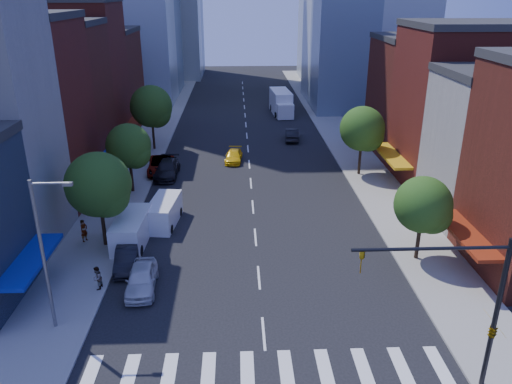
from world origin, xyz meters
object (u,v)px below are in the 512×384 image
(parked_car_rear, at_px, (167,169))
(box_truck, at_px, (281,103))
(parked_car_second, at_px, (127,258))
(cargo_van_near, at_px, (164,213))
(traffic_car_far, at_px, (278,102))
(parked_car_third, at_px, (161,165))
(parked_car_front, at_px, (142,279))
(taxi, at_px, (234,156))
(traffic_car_oncoming, at_px, (292,134))
(pedestrian_far, at_px, (97,278))
(cargo_van_far, at_px, (131,231))
(pedestrian_near, at_px, (84,231))

(parked_car_rear, relative_size, box_truck, 0.63)
(parked_car_second, distance_m, cargo_van_near, 7.14)
(traffic_car_far, relative_size, box_truck, 0.51)
(parked_car_third, bearing_deg, parked_car_second, -94.06)
(parked_car_second, xyz_separation_m, parked_car_third, (-0.29, 19.87, 0.11))
(parked_car_front, distance_m, box_truck, 51.71)
(parked_car_third, height_order, cargo_van_near, cargo_van_near)
(taxi, xyz_separation_m, traffic_car_oncoming, (7.59, 8.52, 0.15))
(parked_car_second, xyz_separation_m, pedestrian_far, (-1.29, -2.93, 0.24))
(parked_car_rear, distance_m, traffic_car_far, 36.98)
(traffic_car_far, distance_m, box_truck, 5.72)
(traffic_car_far, bearing_deg, traffic_car_oncoming, 89.10)
(cargo_van_near, bearing_deg, cargo_van_far, -112.98)
(traffic_car_far, bearing_deg, box_truck, 89.48)
(parked_car_front, xyz_separation_m, pedestrian_near, (-5.53, 6.73, 0.25))
(traffic_car_far, bearing_deg, taxi, 74.43)
(parked_car_front, relative_size, traffic_car_far, 1.00)
(parked_car_third, relative_size, taxi, 1.35)
(cargo_van_far, bearing_deg, parked_car_front, -71.59)
(cargo_van_far, xyz_separation_m, traffic_car_oncoming, (15.36, 28.47, -0.36))
(parked_car_front, bearing_deg, parked_car_second, 115.12)
(parked_car_rear, height_order, pedestrian_far, pedestrian_far)
(parked_car_third, bearing_deg, taxi, 19.41)
(traffic_car_oncoming, relative_size, traffic_car_far, 1.02)
(cargo_van_far, distance_m, pedestrian_near, 3.74)
(parked_car_third, xyz_separation_m, box_truck, (15.25, 27.21, 0.87))
(cargo_van_far, distance_m, taxi, 21.41)
(parked_car_second, bearing_deg, pedestrian_near, 129.93)
(pedestrian_near, bearing_deg, parked_car_third, 13.55)
(pedestrian_far, bearing_deg, parked_car_rear, -177.88)
(parked_car_front, xyz_separation_m, traffic_car_oncoming, (13.53, 34.74, -0.01))
(pedestrian_far, bearing_deg, cargo_van_near, 169.95)
(traffic_car_far, bearing_deg, pedestrian_far, 72.38)
(traffic_car_oncoming, bearing_deg, pedestrian_near, 60.83)
(traffic_car_oncoming, bearing_deg, pedestrian_far, 69.92)
(parked_car_rear, distance_m, taxi, 8.43)
(parked_car_third, height_order, parked_car_rear, parked_car_rear)
(traffic_car_oncoming, bearing_deg, cargo_van_near, 66.90)
(parked_car_front, bearing_deg, cargo_van_far, 103.04)
(parked_car_second, bearing_deg, traffic_car_far, 68.35)
(cargo_van_far, bearing_deg, traffic_car_far, 75.07)
(parked_car_third, relative_size, traffic_car_oncoming, 1.24)
(cargo_van_far, bearing_deg, pedestrian_far, -96.73)
(parked_car_rear, bearing_deg, pedestrian_near, -105.79)
(parked_car_third, xyz_separation_m, traffic_car_far, (15.16, 32.87, -0.03))
(cargo_van_far, relative_size, traffic_car_oncoming, 1.15)
(box_truck, height_order, pedestrian_far, box_truck)
(parked_car_rear, xyz_separation_m, pedestrian_far, (-1.76, -21.60, 0.12))
(parked_car_front, bearing_deg, parked_car_third, 91.39)
(taxi, bearing_deg, pedestrian_near, -115.27)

